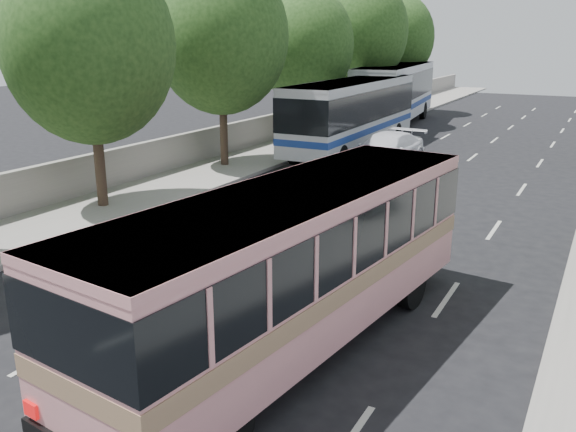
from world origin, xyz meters
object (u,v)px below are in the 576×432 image
Objects in this scene: tour_coach_front at (353,109)px; tour_coach_rear at (395,89)px; pink_bus at (296,252)px; white_pickup at (385,152)px; pink_taxi at (282,205)px.

tour_coach_rear is at bearing 96.07° from tour_coach_front.
white_pickup is (-4.13, 16.90, -1.18)m from pink_bus.
pink_bus reaches higher than pink_taxi.
pink_bus reaches higher than white_pickup.
tour_coach_front is (-3.00, 3.25, 1.43)m from white_pickup.
tour_coach_front is at bearing -89.75° from tour_coach_rear.
white_pickup is at bearing 88.86° from pink_taxi.
pink_bus is 1.84× the size of white_pickup.
tour_coach_rear is at bearing 99.07° from pink_taxi.
pink_bus is 0.74× the size of tour_coach_rear.
tour_coach_rear reaches higher than tour_coach_front.
pink_taxi is 0.32× the size of tour_coach_front.
pink_taxi is 9.93m from white_pickup.
pink_bus is at bearing -81.39° from tour_coach_rear.
white_pickup is at bearing 110.63° from pink_bus.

